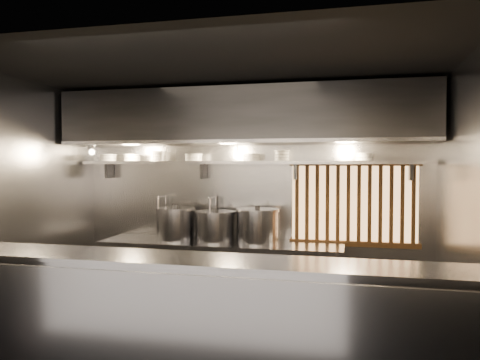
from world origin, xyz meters
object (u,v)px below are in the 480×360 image
at_px(pendant_bulb, 237,156).
at_px(stock_pot_mid, 215,226).
at_px(heat_lamp, 91,148).
at_px(stock_pot_left, 176,224).
at_px(stock_pot_right, 257,226).

height_order(pendant_bulb, stock_pot_mid, pendant_bulb).
bearing_deg(heat_lamp, pendant_bulb, 11.00).
bearing_deg(stock_pot_left, heat_lamp, -165.45).
bearing_deg(stock_pot_mid, heat_lamp, -170.03).
height_order(heat_lamp, stock_pot_right, heat_lamp).
xyz_separation_m(stock_pot_left, stock_pot_right, (1.05, 0.03, 0.00)).
bearing_deg(stock_pot_left, pendant_bulb, 6.24).
relative_size(pendant_bulb, stock_pot_right, 0.34).
relative_size(stock_pot_left, stock_pot_right, 1.24).
xyz_separation_m(heat_lamp, stock_pot_left, (1.02, 0.26, -0.96)).
distance_m(stock_pot_mid, stock_pot_right, 0.53).
height_order(pendant_bulb, stock_pot_left, pendant_bulb).
xyz_separation_m(heat_lamp, stock_pot_right, (2.07, 0.29, -0.96)).
distance_m(heat_lamp, pendant_bulb, 1.83).
bearing_deg(heat_lamp, stock_pot_left, 14.55).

